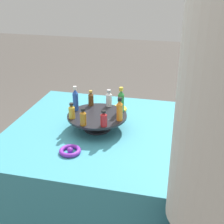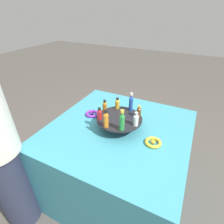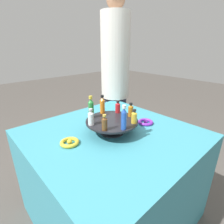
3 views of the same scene
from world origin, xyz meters
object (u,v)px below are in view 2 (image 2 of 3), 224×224
at_px(bottle_amber, 105,106).
at_px(bottle_green, 122,121).
at_px(bottle_orange, 106,119).
at_px(ribbon_bow_purple, 92,114).
at_px(bottle_clear, 136,119).
at_px(bottle_brown, 139,112).
at_px(ribbon_bow_gold, 153,142).
at_px(bottle_blue, 131,103).
at_px(bottle_gold, 117,103).
at_px(bottle_red, 100,114).
at_px(display_stand, 119,120).

bearing_deg(bottle_amber, bottle_green, -126.82).
bearing_deg(bottle_orange, ribbon_bow_purple, 50.60).
xyz_separation_m(bottle_clear, bottle_brown, (0.11, 0.02, -0.00)).
bearing_deg(ribbon_bow_gold, bottle_amber, 76.85).
height_order(bottle_blue, ribbon_bow_purple, bottle_blue).
distance_m(bottle_clear, bottle_blue, 0.20).
height_order(bottle_orange, bottle_gold, bottle_orange).
distance_m(bottle_brown, bottle_gold, 0.20).
distance_m(bottle_orange, bottle_gold, 0.27).
bearing_deg(bottle_brown, ribbon_bow_gold, -130.76).
xyz_separation_m(bottle_green, ribbon_bow_gold, (0.06, -0.21, -0.15)).
relative_size(bottle_amber, bottle_orange, 0.72).
xyz_separation_m(bottle_red, bottle_orange, (-0.07, -0.09, 0.02)).
height_order(bottle_amber, bottle_gold, bottle_amber).
distance_m(bottle_clear, ribbon_bow_purple, 0.45).
relative_size(bottle_green, bottle_brown, 1.58).
bearing_deg(bottle_green, bottle_blue, 8.18).
xyz_separation_m(bottle_green, bottle_gold, (0.25, 0.15, -0.03)).
xyz_separation_m(bottle_amber, bottle_red, (-0.11, -0.02, -0.00)).
bearing_deg(bottle_clear, display_stand, 75.68).
relative_size(bottle_clear, ribbon_bow_purple, 0.93).
bearing_deg(ribbon_bow_gold, bottle_green, 106.31).
relative_size(bottle_clear, bottle_blue, 0.70).
height_order(bottle_blue, ribbon_bow_gold, bottle_blue).
bearing_deg(bottle_orange, bottle_green, -81.82).
bearing_deg(bottle_blue, ribbon_bow_gold, -129.40).
bearing_deg(ribbon_bow_purple, bottle_clear, -103.15).
bearing_deg(ribbon_bow_purple, ribbon_bow_gold, -102.56).
xyz_separation_m(display_stand, bottle_green, (-0.12, -0.07, 0.09)).
height_order(bottle_brown, bottle_gold, bottle_brown).
bearing_deg(bottle_amber, ribbon_bow_purple, 79.18).
relative_size(bottle_green, bottle_gold, 1.67).
height_order(bottle_clear, bottle_blue, bottle_blue).
bearing_deg(bottle_red, bottle_gold, -14.32).
relative_size(bottle_amber, bottle_clear, 0.92).
height_order(bottle_brown, ribbon_bow_gold, bottle_brown).
bearing_deg(bottle_blue, bottle_green, -171.82).
bearing_deg(display_stand, bottle_orange, 165.68).
xyz_separation_m(bottle_orange, bottle_green, (0.02, -0.11, 0.01)).
bearing_deg(display_stand, bottle_clear, -104.32).
xyz_separation_m(bottle_red, bottle_blue, (0.21, -0.16, 0.03)).
bearing_deg(bottle_blue, bottle_brown, -126.82).
height_order(bottle_brown, ribbon_bow_purple, bottle_brown).
relative_size(display_stand, bottle_green, 2.25).
height_order(display_stand, bottle_green, bottle_green).
bearing_deg(bottle_brown, bottle_green, 165.68).
xyz_separation_m(bottle_amber, bottle_orange, (-0.17, -0.10, 0.02)).
relative_size(display_stand, bottle_brown, 3.56).
bearing_deg(bottle_gold, display_stand, -149.32).
bearing_deg(bottle_gold, bottle_blue, -81.82).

